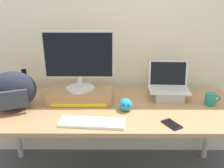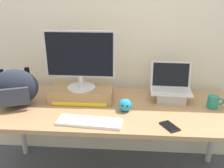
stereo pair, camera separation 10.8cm
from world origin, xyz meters
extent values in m
cube|color=silver|center=(0.00, 0.48, 1.30)|extent=(7.00, 0.10, 2.60)
cube|color=#A87F56|center=(0.00, 0.00, 0.70)|extent=(1.94, 0.76, 0.03)
cylinder|color=#B2B2B7|center=(-0.91, 0.32, 0.34)|extent=(0.05, 0.05, 0.69)
cylinder|color=#B2B2B7|center=(0.91, 0.32, 0.34)|extent=(0.05, 0.05, 0.69)
cube|color=#9E7A51|center=(-0.25, 0.09, 0.77)|extent=(0.49, 0.22, 0.11)
cube|color=yellow|center=(-0.25, -0.03, 0.73)|extent=(0.42, 0.00, 0.03)
cylinder|color=silver|center=(-0.25, 0.09, 0.83)|extent=(0.22, 0.22, 0.01)
cylinder|color=silver|center=(-0.25, 0.09, 0.88)|extent=(0.04, 0.04, 0.10)
cube|color=silver|center=(-0.25, 0.09, 1.09)|extent=(0.52, 0.02, 0.35)
cube|color=black|center=(-0.25, 0.08, 1.09)|extent=(0.50, 0.01, 0.33)
cube|color=#ADADB2|center=(0.46, 0.15, 0.75)|extent=(0.23, 0.21, 0.07)
cube|color=silver|center=(0.46, 0.15, 0.79)|extent=(0.33, 0.23, 0.01)
cube|color=#B7B7BC|center=(0.46, 0.16, 0.80)|extent=(0.28, 0.13, 0.00)
cube|color=silver|center=(0.46, 0.23, 0.90)|extent=(0.32, 0.06, 0.21)
cube|color=black|center=(0.46, 0.23, 0.90)|extent=(0.29, 0.05, 0.18)
cube|color=white|center=(-0.13, -0.26, 0.73)|extent=(0.44, 0.17, 0.02)
cube|color=silver|center=(-0.13, -0.26, 0.74)|extent=(0.41, 0.14, 0.00)
ellipsoid|color=#232838|center=(-0.72, -0.04, 0.86)|extent=(0.38, 0.29, 0.29)
cube|color=#333847|center=(-0.69, -0.14, 0.83)|extent=(0.20, 0.10, 0.13)
cube|color=black|center=(-0.67, 0.09, 0.87)|extent=(0.04, 0.03, 0.21)
cylinder|color=#1E7F70|center=(0.75, 0.03, 0.76)|extent=(0.08, 0.08, 0.09)
torus|color=#1E7F70|center=(0.80, 0.03, 0.77)|extent=(0.06, 0.01, 0.06)
cube|color=black|center=(0.39, -0.28, 0.72)|extent=(0.13, 0.15, 0.01)
cube|color=black|center=(0.39, -0.28, 0.73)|extent=(0.11, 0.12, 0.00)
sphere|color=#2393CC|center=(0.10, -0.07, 0.76)|extent=(0.09, 0.09, 0.09)
sphere|color=black|center=(0.08, -0.11, 0.77)|extent=(0.01, 0.01, 0.01)
sphere|color=black|center=(0.12, -0.11, 0.77)|extent=(0.01, 0.01, 0.01)
camera|label=1|loc=(0.01, -1.60, 1.50)|focal=37.45mm
camera|label=2|loc=(0.12, -1.60, 1.50)|focal=37.45mm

